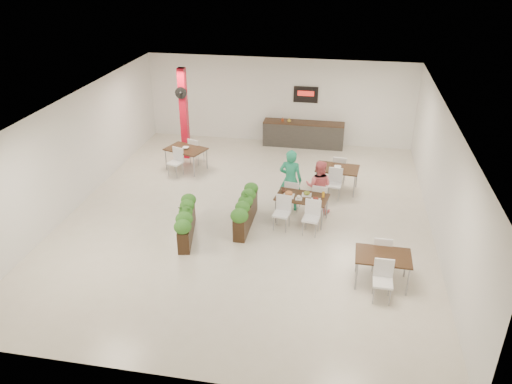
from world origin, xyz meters
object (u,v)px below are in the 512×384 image
at_px(red_column, 184,113).
at_px(side_table_a, 186,152).
at_px(planter_left, 186,220).
at_px(planter_right, 246,209).
at_px(side_table_c, 383,260).
at_px(side_table_b, 337,171).
at_px(diner_man, 290,180).
at_px(diner_woman, 319,186).
at_px(main_table, 302,200).
at_px(service_counter, 303,134).

distance_m(red_column, side_table_a, 1.46).
xyz_separation_m(planter_left, planter_right, (1.40, 0.85, -0.00)).
relative_size(planter_right, side_table_c, 1.20).
bearing_deg(side_table_b, planter_left, -131.23).
bearing_deg(side_table_a, planter_right, -31.39).
relative_size(diner_man, diner_woman, 1.17).
bearing_deg(side_table_c, side_table_b, 104.98).
bearing_deg(diner_man, main_table, 128.95).
xyz_separation_m(diner_woman, side_table_a, (-4.58, 2.15, -0.14)).
bearing_deg(main_table, service_counter, 94.95).
bearing_deg(side_table_c, planter_right, 151.22).
distance_m(red_column, diner_woman, 5.89).
height_order(planter_left, side_table_c, planter_left).
relative_size(red_column, service_counter, 1.07).
bearing_deg(side_table_a, service_counter, 57.30).
relative_size(side_table_a, side_table_b, 1.01).
distance_m(red_column, planter_right, 5.41).
distance_m(main_table, side_table_b, 2.29).
bearing_deg(service_counter, planter_right, -98.80).
relative_size(planter_left, side_table_a, 1.10).
xyz_separation_m(service_counter, planter_left, (-2.36, -7.04, 0.01)).
bearing_deg(main_table, planter_right, -160.37).
xyz_separation_m(main_table, diner_man, (-0.39, 0.65, 0.27)).
xyz_separation_m(planter_left, side_table_c, (4.91, -1.14, 0.12)).
height_order(side_table_a, side_table_b, same).
distance_m(diner_woman, side_table_b, 1.54).
distance_m(red_column, diner_man, 5.23).
xyz_separation_m(planter_right, side_table_a, (-2.72, 3.32, 0.14)).
bearing_deg(main_table, diner_man, 120.81).
distance_m(red_column, planter_left, 5.55).
bearing_deg(diner_man, red_column, -29.45).
relative_size(planter_left, planter_right, 0.94).
bearing_deg(diner_woman, side_table_a, -17.06).
bearing_deg(planter_right, planter_left, -148.73).
xyz_separation_m(planter_left, side_table_a, (-1.32, 4.17, 0.13)).
distance_m(red_column, main_table, 5.97).
relative_size(red_column, planter_left, 1.74).
xyz_separation_m(diner_man, side_table_c, (2.45, -3.16, -0.28)).
bearing_deg(diner_woman, main_table, 66.01).
bearing_deg(diner_man, side_table_a, -21.55).
relative_size(diner_man, planter_right, 0.93).
distance_m(diner_man, side_table_a, 4.36).
bearing_deg(planter_right, red_column, 125.09).
height_order(red_column, diner_man, red_column).
bearing_deg(diner_woman, service_counter, -71.68).
bearing_deg(side_table_b, main_table, -107.05).
bearing_deg(main_table, planter_left, -154.37).
distance_m(planter_left, side_table_b, 5.11).
height_order(diner_man, diner_woman, diner_man).
relative_size(red_column, diner_man, 1.76).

